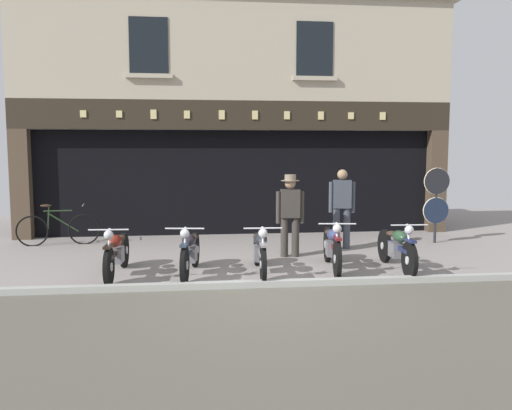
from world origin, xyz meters
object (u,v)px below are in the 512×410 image
at_px(motorcycle_center, 260,250).
at_px(motorcycle_center_left, 190,251).
at_px(advert_board_near, 118,163).
at_px(motorcycle_left, 117,252).
at_px(tyre_sign_pole, 436,197).
at_px(motorcycle_right, 397,247).
at_px(motorcycle_center_right, 332,246).
at_px(shopkeeper_center, 342,205).
at_px(salesman_left, 290,211).
at_px(leaning_bicycle, 58,229).

bearing_deg(motorcycle_center, motorcycle_center_left, 0.61).
bearing_deg(advert_board_near, motorcycle_left, -83.00).
bearing_deg(tyre_sign_pole, motorcycle_right, -126.80).
relative_size(motorcycle_center_right, shopkeeper_center, 1.18).
bearing_deg(motorcycle_center_left, motorcycle_right, -173.03).
bearing_deg(salesman_left, motorcycle_center_left, 39.08).
bearing_deg(motorcycle_center_left, tyre_sign_pole, -147.96).
bearing_deg(leaning_bicycle, motorcycle_center, 45.28).
relative_size(motorcycle_left, tyre_sign_pole, 1.18).
bearing_deg(leaning_bicycle, salesman_left, 62.80).
bearing_deg(shopkeeper_center, motorcycle_left, 33.15).
distance_m(shopkeeper_center, advert_board_near, 5.57).
height_order(motorcycle_left, salesman_left, salesman_left).
height_order(motorcycle_left, motorcycle_center_right, motorcycle_center_right).
bearing_deg(motorcycle_center_left, motorcycle_left, 4.27).
bearing_deg(motorcycle_center_right, motorcycle_center_left, 10.41).
distance_m(motorcycle_left, shopkeeper_center, 4.90).
xyz_separation_m(motorcycle_center, motorcycle_right, (2.44, -0.00, 0.00)).
bearing_deg(motorcycle_left, advert_board_near, -80.40).
bearing_deg(motorcycle_left, motorcycle_center, 179.93).
xyz_separation_m(shopkeeper_center, leaning_bicycle, (-6.16, 1.17, -0.58)).
xyz_separation_m(motorcycle_center_right, salesman_left, (-0.54, 1.23, 0.48)).
bearing_deg(motorcycle_center_right, motorcycle_right, 179.05).
height_order(motorcycle_center_right, tyre_sign_pole, tyre_sign_pole).
distance_m(motorcycle_center, leaning_bicycle, 5.27).
xyz_separation_m(motorcycle_center_right, shopkeeper_center, (0.71, 1.94, 0.52)).
height_order(motorcycle_center, shopkeeper_center, shopkeeper_center).
relative_size(motorcycle_right, salesman_left, 1.19).
xyz_separation_m(motorcycle_center, advert_board_near, (-2.95, 4.44, 1.38)).
xyz_separation_m(motorcycle_left, leaning_bicycle, (-1.71, 3.16, -0.04)).
relative_size(motorcycle_left, motorcycle_center_right, 1.00).
bearing_deg(tyre_sign_pole, motorcycle_left, -160.14).
bearing_deg(motorcycle_center, motorcycle_left, -0.09).
height_order(motorcycle_left, motorcycle_center, motorcycle_center).
xyz_separation_m(motorcycle_left, motorcycle_center_left, (1.23, -0.07, 0.00)).
height_order(shopkeeper_center, leaning_bicycle, shopkeeper_center).
height_order(advert_board_near, leaning_bicycle, advert_board_near).
xyz_separation_m(tyre_sign_pole, leaning_bicycle, (-8.49, 0.71, -0.68)).
height_order(salesman_left, tyre_sign_pole, tyre_sign_pole).
bearing_deg(salesman_left, advert_board_near, -34.80).
xyz_separation_m(motorcycle_center, salesman_left, (0.78, 1.40, 0.50)).
bearing_deg(motorcycle_right, motorcycle_left, 1.21).
height_order(motorcycle_center, motorcycle_center_right, motorcycle_center_right).
bearing_deg(motorcycle_right, tyre_sign_pole, -124.26).
relative_size(motorcycle_center_left, shopkeeper_center, 1.14).
relative_size(motorcycle_left, salesman_left, 1.23).
xyz_separation_m(motorcycle_left, shopkeeper_center, (4.45, 1.99, 0.53)).
height_order(motorcycle_right, leaning_bicycle, leaning_bicycle).
height_order(motorcycle_right, advert_board_near, advert_board_near).
relative_size(motorcycle_right, shopkeeper_center, 1.15).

